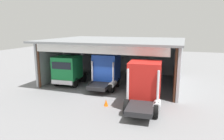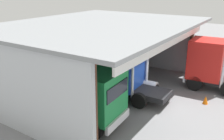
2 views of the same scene
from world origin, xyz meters
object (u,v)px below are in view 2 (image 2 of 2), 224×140
(truck_red_center_right_bay, at_px, (210,63))
(tool_cart, at_px, (81,62))
(traffic_cone, at_px, (206,100))
(truck_green_left_bay, at_px, (92,97))
(oil_drum, at_px, (80,61))
(truck_blue_center_left_bay, at_px, (127,72))

(truck_red_center_right_bay, relative_size, tool_cart, 5.05)
(tool_cart, bearing_deg, traffic_cone, -97.22)
(truck_red_center_right_bay, xyz_separation_m, traffic_cone, (-3.00, -0.61, -1.66))
(truck_green_left_bay, distance_m, traffic_cone, 7.86)
(oil_drum, distance_m, tool_cart, 0.52)
(oil_drum, bearing_deg, truck_blue_center_left_bay, -116.45)
(truck_red_center_right_bay, height_order, traffic_cone, truck_red_center_right_bay)
(truck_blue_center_left_bay, bearing_deg, truck_green_left_bay, -178.14)
(truck_red_center_right_bay, xyz_separation_m, oil_drum, (-1.16, 11.70, -1.48))
(truck_blue_center_left_bay, height_order, truck_red_center_right_bay, truck_red_center_right_bay)
(truck_blue_center_left_bay, xyz_separation_m, oil_drum, (3.68, 7.40, -1.39))
(tool_cart, relative_size, traffic_cone, 1.79)
(truck_green_left_bay, distance_m, truck_red_center_right_bay, 10.01)
(truck_green_left_bay, bearing_deg, truck_blue_center_left_bay, -179.90)
(truck_green_left_bay, bearing_deg, traffic_cone, 139.62)
(truck_blue_center_left_bay, relative_size, traffic_cone, 8.00)
(truck_green_left_bay, distance_m, tool_cart, 10.62)
(truck_blue_center_left_bay, bearing_deg, oil_drum, 62.04)
(oil_drum, height_order, tool_cart, tool_cart)
(oil_drum, xyz_separation_m, traffic_cone, (-1.83, -12.31, -0.17))
(truck_green_left_bay, xyz_separation_m, oil_drum, (7.99, 7.65, -1.28))
(oil_drum, bearing_deg, traffic_cone, -98.47)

